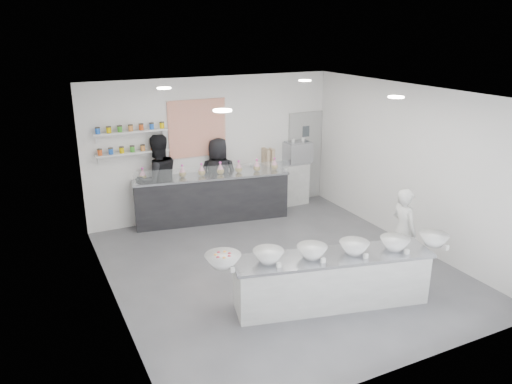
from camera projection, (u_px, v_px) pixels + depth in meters
floor at (279, 268)px, 8.65m from camera, size 6.00×6.00×0.00m
ceiling at (281, 93)px, 7.70m from camera, size 6.00×6.00×0.00m
back_wall at (213, 147)px, 10.73m from camera, size 5.50×0.00×5.50m
left_wall at (109, 212)px, 7.03m from camera, size 0.00×6.00×6.00m
right_wall at (409, 166)px, 9.32m from camera, size 0.00×6.00×6.00m
back_door at (305, 156)px, 11.81m from camera, size 0.88×0.04×2.10m
pattern_panel at (197, 128)px, 10.42m from camera, size 1.25×0.03×1.20m
jar_shelf_lower at (132, 153)px, 9.88m from camera, size 1.45×0.22×0.04m
jar_shelf_upper at (131, 132)px, 9.75m from camera, size 1.45×0.22×0.04m
preserve_jars at (132, 139)px, 9.78m from camera, size 1.45×0.10×0.56m
downlight_0 at (222, 110)px, 6.27m from camera, size 0.24×0.24×0.02m
downlight_1 at (396, 97)px, 7.44m from camera, size 0.24×0.24×0.02m
downlight_2 at (164, 88)px, 8.48m from camera, size 0.24×0.24×0.02m
downlight_3 at (305, 81)px, 9.65m from camera, size 0.24×0.24×0.02m
prep_counter at (332, 280)px, 7.41m from camera, size 3.04×1.35×0.81m
back_bar at (212, 198)px, 10.61m from camera, size 3.32×1.14×1.01m
sneeze_guard at (214, 172)px, 10.15m from camera, size 3.18×0.56×0.28m
espresso_ledge at (280, 185)px, 11.51m from camera, size 1.35×0.43×1.00m
espresso_machine at (298, 152)px, 11.46m from camera, size 0.59×0.41×0.45m
cup_stacks at (269, 157)px, 11.16m from camera, size 0.28×0.24×0.37m
prep_bowls at (333, 250)px, 7.25m from camera, size 3.72×1.40×0.18m
label_cards at (363, 266)px, 6.87m from camera, size 3.31×0.04×0.07m
cookie_bags at (211, 169)px, 10.41m from camera, size 2.93×0.65×0.27m
woman_prep at (403, 231)px, 8.34m from camera, size 0.36×0.54×1.47m
staff_left at (158, 181)px, 10.24m from camera, size 1.01×0.83×1.93m
staff_right at (219, 177)px, 10.82m from camera, size 0.99×0.83×1.73m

